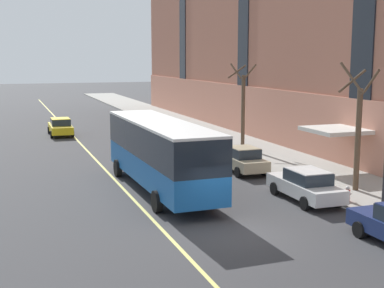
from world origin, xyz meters
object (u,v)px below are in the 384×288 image
at_px(parked_car_champagne_7, 143,119).
at_px(taxi_cab, 60,127).
at_px(parked_car_white_3, 306,185).
at_px(parked_car_champagne_5, 242,160).
at_px(fire_hydrant, 347,194).
at_px(street_tree_mid_block, 358,129).
at_px(street_tree_far_uptown, 243,105).
at_px(parked_car_silver_8, 163,126).
at_px(parked_car_darkgray_1, 191,138).
at_px(city_bus, 160,151).

bearing_deg(parked_car_champagne_7, taxi_cab, -156.28).
relative_size(parked_car_white_3, parked_car_champagne_5, 1.11).
relative_size(taxi_cab, fire_hydrant, 6.61).
bearing_deg(street_tree_mid_block, street_tree_far_uptown, 90.02).
bearing_deg(parked_car_silver_8, parked_car_champagne_7, 91.87).
relative_size(parked_car_champagne_5, parked_car_champagne_7, 0.97).
bearing_deg(parked_car_white_3, street_tree_far_uptown, 77.10).
xyz_separation_m(parked_car_champagne_7, parked_car_silver_8, (0.21, -6.33, 0.00)).
height_order(parked_car_darkgray_1, fire_hydrant, parked_car_darkgray_1).
relative_size(city_bus, parked_car_white_3, 2.56).
bearing_deg(parked_car_champagne_5, parked_car_silver_8, 89.89).
xyz_separation_m(street_tree_mid_block, fire_hydrant, (-1.70, -1.72, -2.78)).
xyz_separation_m(city_bus, parked_car_darkgray_1, (6.05, 12.12, -1.33)).
bearing_deg(street_tree_far_uptown, parked_car_champagne_7, 102.48).
relative_size(city_bus, taxi_cab, 2.56).
relative_size(parked_car_darkgray_1, parked_car_white_3, 0.96).
distance_m(parked_car_white_3, parked_car_champagne_5, 6.98).
bearing_deg(fire_hydrant, parked_car_white_3, 142.90).
relative_size(parked_car_white_3, street_tree_far_uptown, 0.76).
height_order(parked_car_darkgray_1, parked_car_white_3, same).
bearing_deg(parked_car_champagne_5, city_bus, -155.03).
relative_size(parked_car_white_3, street_tree_mid_block, 0.73).
relative_size(parked_car_darkgray_1, parked_car_champagne_5, 1.07).
bearing_deg(parked_car_silver_8, street_tree_far_uptown, -70.94).
distance_m(parked_car_white_3, taxi_cab, 27.83).
distance_m(city_bus, street_tree_far_uptown, 13.71).
bearing_deg(parked_car_champagne_7, city_bus, -102.58).
bearing_deg(parked_car_silver_8, city_bus, -107.00).
relative_size(parked_car_silver_8, street_tree_far_uptown, 0.72).
xyz_separation_m(street_tree_far_uptown, fire_hydrant, (-1.69, -15.36, -2.84)).
bearing_deg(street_tree_far_uptown, street_tree_mid_block, -89.98).
height_order(city_bus, fire_hydrant, city_bus).
height_order(parked_car_white_3, fire_hydrant, parked_car_white_3).
bearing_deg(parked_car_silver_8, parked_car_white_3, -89.82).
relative_size(taxi_cab, street_tree_far_uptown, 0.76).
distance_m(parked_car_darkgray_1, taxi_cab, 13.36).
bearing_deg(parked_car_darkgray_1, parked_car_champagne_5, -90.52).
distance_m(parked_car_champagne_5, parked_car_silver_8, 16.84).
distance_m(parked_car_silver_8, street_tree_far_uptown, 10.50).
bearing_deg(city_bus, parked_car_champagne_5, 24.97).
xyz_separation_m(parked_car_darkgray_1, taxi_cab, (-8.75, 10.09, 0.00)).
bearing_deg(taxi_cab, street_tree_far_uptown, -45.47).
xyz_separation_m(parked_car_white_3, parked_car_silver_8, (-0.08, 23.81, -0.00)).
xyz_separation_m(parked_car_champagne_5, parked_car_silver_8, (0.03, 16.84, 0.00)).
height_order(city_bus, parked_car_white_3, city_bus).
xyz_separation_m(parked_car_darkgray_1, parked_car_silver_8, (-0.05, 7.49, 0.00)).
bearing_deg(parked_car_darkgray_1, fire_hydrant, -84.84).
height_order(parked_car_champagne_7, fire_hydrant, parked_car_champagne_7).
height_order(taxi_cab, fire_hydrant, taxi_cab).
distance_m(parked_car_darkgray_1, parked_car_champagne_5, 9.34).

